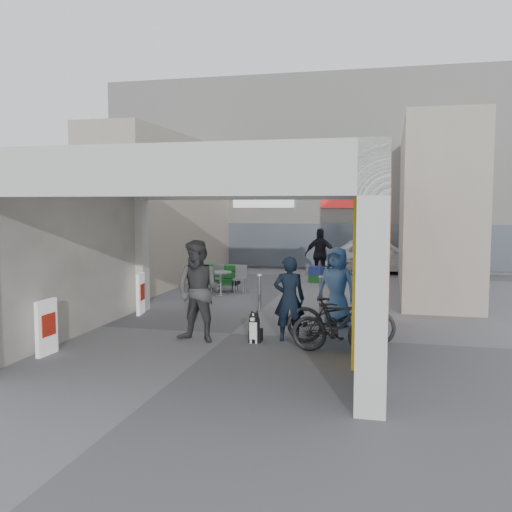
% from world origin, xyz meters
% --- Properties ---
extents(ground, '(90.00, 90.00, 0.00)m').
position_xyz_m(ground, '(0.00, 0.00, 0.00)').
color(ground, slate).
rests_on(ground, ground).
extents(arcade_canopy, '(6.40, 6.45, 6.40)m').
position_xyz_m(arcade_canopy, '(0.54, -0.82, 2.30)').
color(arcade_canopy, beige).
rests_on(arcade_canopy, ground).
extents(far_building, '(18.00, 4.08, 8.00)m').
position_xyz_m(far_building, '(-0.00, 13.99, 3.99)').
color(far_building, silver).
rests_on(far_building, ground).
extents(plaza_bldg_left, '(2.00, 9.00, 5.00)m').
position_xyz_m(plaza_bldg_left, '(-4.50, 7.50, 2.50)').
color(plaza_bldg_left, '#ADA28F').
rests_on(plaza_bldg_left, ground).
extents(plaza_bldg_right, '(2.00, 9.00, 5.00)m').
position_xyz_m(plaza_bldg_right, '(4.50, 7.50, 2.50)').
color(plaza_bldg_right, '#ADA28F').
rests_on(plaza_bldg_right, ground).
extents(bollard_left, '(0.09, 0.09, 0.89)m').
position_xyz_m(bollard_left, '(-1.57, 2.43, 0.44)').
color(bollard_left, gray).
rests_on(bollard_left, ground).
extents(bollard_center, '(0.09, 0.09, 0.92)m').
position_xyz_m(bollard_center, '(0.01, 2.56, 0.46)').
color(bollard_center, gray).
rests_on(bollard_center, ground).
extents(bollard_right, '(0.09, 0.09, 0.93)m').
position_xyz_m(bollard_right, '(1.57, 2.53, 0.46)').
color(bollard_right, gray).
rests_on(bollard_right, ground).
extents(advert_board_near, '(0.12, 0.55, 1.00)m').
position_xyz_m(advert_board_near, '(-2.75, -2.39, 0.51)').
color(advert_board_near, white).
rests_on(advert_board_near, ground).
extents(advert_board_far, '(0.18, 0.56, 1.00)m').
position_xyz_m(advert_board_far, '(-2.75, 1.54, 0.51)').
color(advert_board_far, white).
rests_on(advert_board_far, ground).
extents(cafe_set, '(1.38, 1.12, 0.84)m').
position_xyz_m(cafe_set, '(-1.82, 5.14, 0.30)').
color(cafe_set, '#AAABB0').
rests_on(cafe_set, ground).
extents(produce_stand, '(1.22, 0.66, 0.81)m').
position_xyz_m(produce_stand, '(-1.99, 5.61, 0.32)').
color(produce_stand, black).
rests_on(produce_stand, ground).
extents(crate_stack, '(0.55, 0.49, 0.56)m').
position_xyz_m(crate_stack, '(0.73, 8.20, 0.28)').
color(crate_stack, '#17531E').
rests_on(crate_stack, ground).
extents(border_collie, '(0.24, 0.46, 0.64)m').
position_xyz_m(border_collie, '(0.66, -0.61, 0.25)').
color(border_collie, black).
rests_on(border_collie, ground).
extents(man_with_dog, '(0.66, 0.47, 1.68)m').
position_xyz_m(man_with_dog, '(1.29, -0.35, 0.84)').
color(man_with_dog, black).
rests_on(man_with_dog, ground).
extents(man_back_turned, '(1.09, 0.92, 2.00)m').
position_xyz_m(man_back_turned, '(-0.43, -0.79, 1.00)').
color(man_back_turned, '#424245').
rests_on(man_back_turned, ground).
extents(man_elderly, '(0.99, 0.80, 1.76)m').
position_xyz_m(man_elderly, '(2.06, 1.26, 0.88)').
color(man_elderly, '#5E84B8').
rests_on(man_elderly, ground).
extents(man_crates, '(1.10, 0.48, 1.86)m').
position_xyz_m(man_crates, '(0.83, 8.50, 0.93)').
color(man_crates, black).
rests_on(man_crates, ground).
extents(bicycle_front, '(2.09, 0.77, 1.09)m').
position_xyz_m(bicycle_front, '(2.30, -0.38, 0.55)').
color(bicycle_front, black).
rests_on(bicycle_front, ground).
extents(bicycle_rear, '(1.70, 0.55, 1.01)m').
position_xyz_m(bicycle_rear, '(2.30, -1.06, 0.51)').
color(bicycle_rear, black).
rests_on(bicycle_rear, ground).
extents(white_van, '(4.32, 2.11, 1.42)m').
position_xyz_m(white_van, '(2.73, 11.46, 0.71)').
color(white_van, white).
rests_on(white_van, ground).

